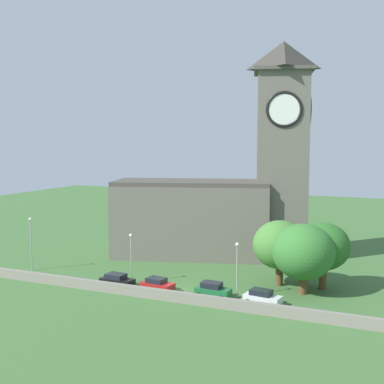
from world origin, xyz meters
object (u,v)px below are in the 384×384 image
church (227,191)px  tree_riverside_west (324,247)px  car_black (117,280)px  streetlamp_west_end (31,236)px  car_red (157,284)px  car_white (262,297)px  streetlamp_central (237,261)px  tree_by_tower (280,245)px  tree_riverside_east (304,252)px  car_green (213,290)px  streetlamp_west_mid (131,250)px

church → tree_riverside_west: size_ratio=4.00×
car_black → tree_riverside_west: size_ratio=0.54×
church → streetlamp_west_end: 30.49m
car_red → tree_riverside_west: bearing=26.0°
car_black → car_white: (19.01, 0.61, 0.03)m
church → car_red: 23.53m
car_white → streetlamp_central: 5.25m
tree_by_tower → tree_riverside_east: (3.53, -2.46, -0.11)m
streetlamp_central → tree_riverside_west: tree_riverside_west is taller
streetlamp_central → tree_riverside_east: tree_riverside_east is taller
streetlamp_central → tree_by_tower: (3.42, 6.90, 0.85)m
church → car_red: size_ratio=7.97×
car_white → tree_riverside_west: bearing=59.2°
church → car_black: size_ratio=7.42×
car_red → streetlamp_west_end: size_ratio=0.55×
tree_riverside_west → car_white: bearing=-120.8°
car_red → streetlamp_central: bearing=9.6°
car_black → streetlamp_central: bearing=7.5°
car_green → streetlamp_central: (2.52, 1.43, 3.50)m
streetlamp_west_end → streetlamp_central: 31.02m
car_white → streetlamp_west_end: size_ratio=0.58×
car_green → tree_riverside_west: 15.06m
church → tree_riverside_west: church is taller
car_green → tree_riverside_west: size_ratio=0.50×
car_red → streetlamp_west_mid: (-4.76, 1.77, 3.59)m
church → tree_by_tower: church is taller
car_white → tree_riverside_east: size_ratio=0.51×
tree_riverside_east → church: bearing=135.3°
church → streetlamp_central: bearing=-66.7°
streetlamp_west_end → tree_by_tower: tree_by_tower is taller
church → streetlamp_central: size_ratio=5.10×
streetlamp_west_end → tree_by_tower: 35.13m
car_red → streetlamp_central: streetlamp_central is taller
tree_riverside_east → car_white: bearing=-120.0°
streetlamp_west_mid → tree_riverside_east: bearing=11.4°
church → tree_riverside_east: (15.46, -15.32, -5.28)m
car_white → tree_riverside_east: tree_riverside_east is taller
streetlamp_west_end → streetlamp_west_mid: 16.43m
car_red → car_white: car_white is taller
streetlamp_west_end → streetlamp_central: streetlamp_west_end is taller
car_red → streetlamp_west_end: (-21.18, 1.58, 4.21)m
car_green → car_white: 6.08m
car_black → car_green: size_ratio=1.07×
car_black → streetlamp_west_end: streetlamp_west_end is taller
tree_by_tower → car_red: bearing=-147.1°
church → streetlamp_west_end: bearing=-138.6°
car_green → streetlamp_central: size_ratio=0.64×
streetlamp_central → tree_riverside_west: 11.57m
car_green → tree_riverside_east: bearing=31.8°
car_green → streetlamp_central: bearing=29.5°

